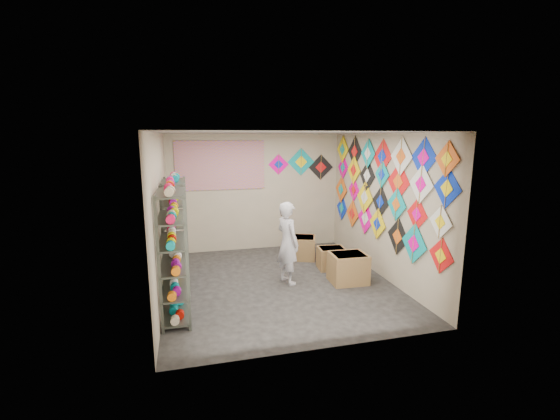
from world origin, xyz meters
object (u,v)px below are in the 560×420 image
object	(u,v)px
carton_a	(348,268)
carton_b	(331,258)
shopkeeper	(288,243)
shelf_rack_back	(176,233)
carton_c	(304,248)
shelf_rack_front	(174,254)

from	to	relation	value
carton_a	carton_b	size ratio (longest dim) A/B	1.22
shopkeeper	carton_b	bearing A→B (deg)	-84.73
shelf_rack_back	carton_c	bearing A→B (deg)	16.73
carton_b	shelf_rack_back	bearing A→B (deg)	-173.61
shelf_rack_front	shelf_rack_back	distance (m)	1.30
shelf_rack_front	shelf_rack_back	xyz separation A→B (m)	(0.00, 1.30, 0.00)
shelf_rack_front	carton_c	distance (m)	3.45
shelf_rack_back	shopkeeper	world-z (taller)	shelf_rack_back
shelf_rack_front	carton_a	xyz separation A→B (m)	(3.02, 0.57, -0.68)
shelf_rack_back	carton_a	size ratio (longest dim) A/B	2.92
shelf_rack_front	carton_b	size ratio (longest dim) A/B	3.57
shelf_rack_front	shelf_rack_back	world-z (taller)	same
carton_a	carton_c	xyz separation A→B (m)	(-0.37, 1.52, -0.03)
shelf_rack_back	carton_a	distance (m)	3.18
carton_a	carton_b	xyz separation A→B (m)	(-0.03, 0.75, -0.05)
shelf_rack_back	carton_a	world-z (taller)	shelf_rack_back
shopkeeper	carton_c	distance (m)	1.54
shopkeeper	carton_c	bearing A→B (deg)	-49.09
shelf_rack_front	carton_a	distance (m)	3.15
shelf_rack_front	carton_b	xyz separation A→B (m)	(3.00, 1.33, -0.73)
shelf_rack_front	carton_c	world-z (taller)	shelf_rack_front
shopkeeper	carton_b	world-z (taller)	shopkeeper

